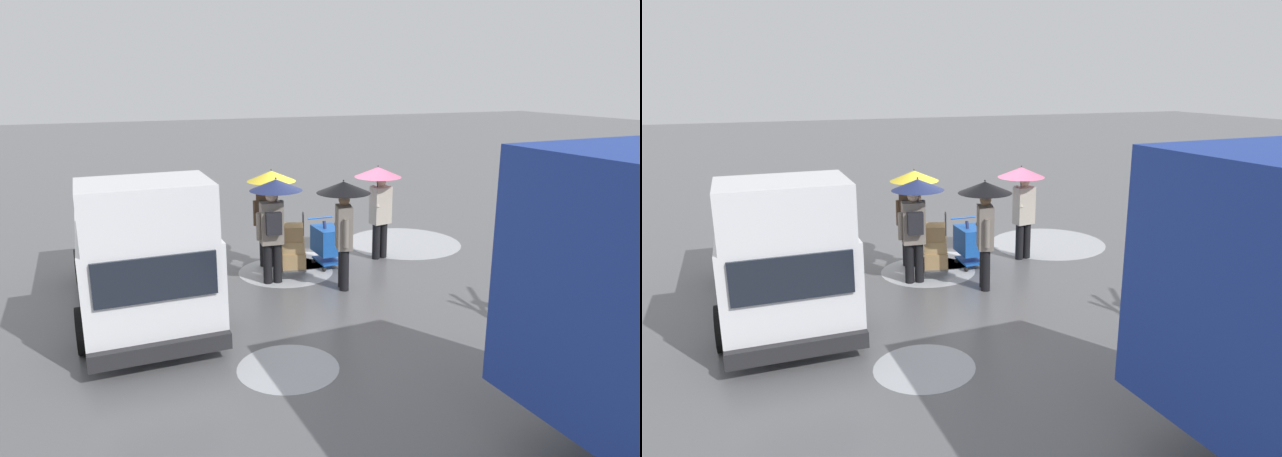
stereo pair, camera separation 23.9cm
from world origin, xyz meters
The scene contains 12 objects.
ground_plane centered at (0.00, 0.00, 0.00)m, with size 90.00×90.00×0.00m, color #5B5B5E.
slush_patch_near_cluster centered at (-2.43, -0.39, 0.00)m, with size 2.83×2.83×0.01m, color #ADAFB5.
slush_patch_under_van centered at (1.00, 0.57, 0.00)m, with size 2.01×2.01×0.01m, color #ADAFB5.
slush_patch_mid_street centered at (2.34, 4.55, 0.00)m, with size 1.47×1.47×0.01m, color #ADAFB5.
slush_patch_far_side centered at (0.38, 0.00, 0.00)m, with size 1.32×1.32×0.01m, color silver.
cargo_van_parked_right centered at (4.01, 1.59, 1.18)m, with size 2.23×5.36×2.60m.
shopping_cart_vendor centered at (0.04, 0.58, 0.57)m, with size 0.58×0.82×1.04m.
hand_dolly_boxes centered at (0.95, 0.93, 0.61)m, with size 0.69×0.82×1.32m.
pedestrian_pink_side centered at (1.18, 0.10, 1.57)m, with size 1.04×1.04×2.15m.
pedestrian_black_side centered at (0.26, 1.89, 1.58)m, with size 1.04×1.04×2.15m.
pedestrian_white_side centered at (-1.24, 0.49, 1.58)m, with size 1.04×1.04×2.15m.
pedestrian_far_side centered at (1.41, 1.13, 1.57)m, with size 1.04×1.04×2.15m.
Camera 1 is at (4.71, 11.55, 4.02)m, focal length 32.11 mm.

